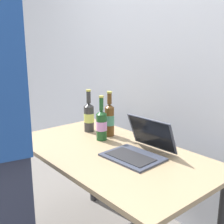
{
  "coord_description": "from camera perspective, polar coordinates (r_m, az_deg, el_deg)",
  "views": [
    {
      "loc": [
        1.27,
        -1.06,
        1.39
      ],
      "look_at": [
        0.02,
        0.0,
        0.98
      ],
      "focal_mm": 45.76,
      "sensor_mm": 36.0,
      "label": 1
    }
  ],
  "objects": [
    {
      "name": "desk",
      "position": [
        1.83,
        -0.32,
        -11.32
      ],
      "size": [
        1.33,
        0.74,
        0.73
      ],
      "color": "#9E8460",
      "rests_on": "ground"
    },
    {
      "name": "laptop",
      "position": [
        1.7,
        5.55,
        -7.14
      ],
      "size": [
        0.35,
        0.35,
        0.21
      ],
      "color": "#383D4C",
      "rests_on": "desk"
    },
    {
      "name": "beer_bottle_green",
      "position": [
        1.94,
        -2.11,
        -2.44
      ],
      "size": [
        0.07,
        0.07,
        0.31
      ],
      "color": "#1E5123",
      "rests_on": "desk"
    },
    {
      "name": "beer_bottle_dark",
      "position": [
        2.13,
        -4.63,
        -0.81
      ],
      "size": [
        0.08,
        0.08,
        0.32
      ],
      "color": "#333333",
      "rests_on": "desk"
    },
    {
      "name": "beer_bottle_brown",
      "position": [
        2.02,
        -0.51,
        -1.32
      ],
      "size": [
        0.07,
        0.07,
        0.32
      ],
      "color": "brown",
      "rests_on": "desk"
    },
    {
      "name": "back_wall",
      "position": [
        2.15,
        13.9,
        11.12
      ],
      "size": [
        6.0,
        0.1,
        2.6
      ],
      "primitive_type": "cube",
      "color": "silver",
      "rests_on": "ground"
    }
  ]
}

